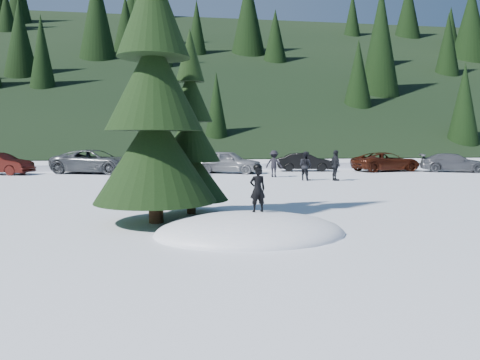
{
  "coord_description": "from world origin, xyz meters",
  "views": [
    {
      "loc": [
        -1.91,
        -10.58,
        2.22
      ],
      "look_at": [
        0.05,
        1.82,
        1.1
      ],
      "focal_mm": 35.0,
      "sensor_mm": 36.0,
      "label": 1
    }
  ],
  "objects": [
    {
      "name": "adult_0",
      "position": [
        5.36,
        13.29,
        0.77
      ],
      "size": [
        0.9,
        0.94,
        1.54
      ],
      "primitive_type": "imported",
      "rotation": [
        0.0,
        0.0,
        2.17
      ],
      "color": "black",
      "rests_on": "ground"
    },
    {
      "name": "child_skier",
      "position": [
        0.22,
        0.21,
        1.02
      ],
      "size": [
        0.43,
        0.32,
        1.07
      ],
      "primitive_type": "imported",
      "rotation": [
        0.0,
        0.0,
        3.3
      ],
      "color": "black",
      "rests_on": "snow_mound"
    },
    {
      "name": "car_6",
      "position": [
        12.79,
        19.11,
        0.64
      ],
      "size": [
        4.9,
        2.83,
        1.28
      ],
      "primitive_type": "imported",
      "rotation": [
        0.0,
        0.0,
        1.73
      ],
      "color": "#37140A",
      "rests_on": "ground"
    },
    {
      "name": "spruce_short",
      "position": [
        -1.2,
        3.2,
        2.1
      ],
      "size": [
        2.2,
        2.2,
        5.37
      ],
      "color": "black",
      "rests_on": "ground"
    },
    {
      "name": "car_3",
      "position": [
        -1.66,
        17.5,
        0.61
      ],
      "size": [
        4.21,
        1.75,
        1.22
      ],
      "primitive_type": "imported",
      "rotation": [
        0.0,
        0.0,
        1.58
      ],
      "color": "#0D1B31",
      "rests_on": "ground"
    },
    {
      "name": "adult_2",
      "position": [
        4.2,
        15.6,
        0.77
      ],
      "size": [
        1.14,
        0.98,
        1.54
      ],
      "primitive_type": "imported",
      "rotation": [
        0.0,
        0.0,
        2.63
      ],
      "color": "black",
      "rests_on": "ground"
    },
    {
      "name": "snow_mound",
      "position": [
        0.0,
        0.0,
        0.0
      ],
      "size": [
        4.48,
        3.52,
        0.96
      ],
      "primitive_type": "ellipsoid",
      "color": "white",
      "rests_on": "ground"
    },
    {
      "name": "car_2",
      "position": [
        -6.38,
        20.11,
        0.75
      ],
      "size": [
        5.96,
        4.25,
        1.51
      ],
      "primitive_type": "imported",
      "rotation": [
        0.0,
        0.0,
        1.21
      ],
      "color": "#484C4F",
      "rests_on": "ground"
    },
    {
      "name": "car_4",
      "position": [
        1.96,
        19.01,
        0.73
      ],
      "size": [
        4.63,
        3.3,
        1.47
      ],
      "primitive_type": "imported",
      "rotation": [
        0.0,
        0.0,
        1.16
      ],
      "color": "gray",
      "rests_on": "ground"
    },
    {
      "name": "adult_1",
      "position": [
        6.85,
        12.8,
        0.81
      ],
      "size": [
        0.47,
        0.98,
        1.62
      ],
      "primitive_type": "imported",
      "rotation": [
        0.0,
        0.0,
        1.66
      ],
      "color": "black",
      "rests_on": "ground"
    },
    {
      "name": "car_7",
      "position": [
        16.91,
        17.78,
        0.62
      ],
      "size": [
        4.57,
        3.33,
        1.23
      ],
      "primitive_type": "imported",
      "rotation": [
        0.0,
        0.0,
        1.14
      ],
      "color": "#4D4F55",
      "rests_on": "ground"
    },
    {
      "name": "forest_hillside",
      "position": [
        0.0,
        54.0,
        12.5
      ],
      "size": [
        200.0,
        60.0,
        25.0
      ],
      "primitive_type": null,
      "color": "black",
      "rests_on": "ground"
    },
    {
      "name": "spruce_tall",
      "position": [
        -2.2,
        1.8,
        3.32
      ],
      "size": [
        3.2,
        3.2,
        8.6
      ],
      "color": "black",
      "rests_on": "ground"
    },
    {
      "name": "car_5",
      "position": [
        7.39,
        20.08,
        0.62
      ],
      "size": [
        3.91,
        1.88,
        1.24
      ],
      "primitive_type": "imported",
      "rotation": [
        0.0,
        0.0,
        1.41
      ],
      "color": "black",
      "rests_on": "ground"
    },
    {
      "name": "ground",
      "position": [
        0.0,
        0.0,
        0.0
      ],
      "size": [
        200.0,
        200.0,
        0.0
      ],
      "primitive_type": "plane",
      "color": "white",
      "rests_on": "ground"
    }
  ]
}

